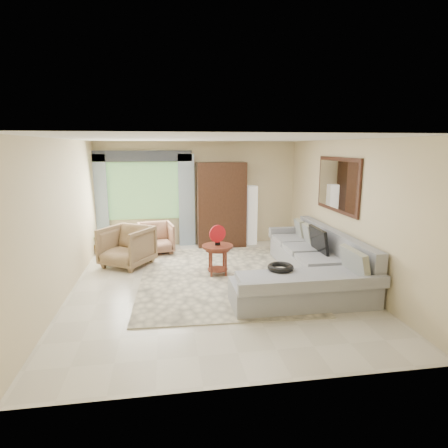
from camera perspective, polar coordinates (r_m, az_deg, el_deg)
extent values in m
plane|color=silver|center=(6.93, -1.62, -9.19)|extent=(6.00, 6.00, 0.00)
cube|color=beige|center=(7.32, -0.64, -7.92)|extent=(3.15, 4.11, 0.02)
cube|color=gray|center=(7.81, 12.68, -5.49)|extent=(0.90, 2.40, 0.40)
cube|color=gray|center=(6.16, 12.02, -10.20)|extent=(2.30, 0.80, 0.40)
cube|color=gray|center=(7.47, 16.45, -2.88)|extent=(0.20, 3.20, 0.50)
cube|color=gray|center=(8.89, 9.77, -1.20)|extent=(0.90, 0.16, 0.22)
cube|color=gray|center=(5.67, 13.77, -9.10)|extent=(2.30, 0.10, 0.18)
cube|color=black|center=(7.37, 14.23, -2.40)|extent=(0.14, 0.74, 0.48)
torus|color=black|center=(6.19, 8.62, -6.54)|extent=(0.43, 0.43, 0.09)
cylinder|color=#502015|center=(7.24, -0.99, -3.42)|extent=(0.60, 0.60, 0.04)
cylinder|color=#502015|center=(7.33, -0.98, -5.76)|extent=(0.40, 0.40, 0.54)
cylinder|color=red|center=(7.18, -0.99, -1.49)|extent=(0.33, 0.13, 0.34)
imported|color=#8C6D4C|center=(8.10, -14.60, -3.33)|extent=(1.26, 1.27, 0.84)
imported|color=#997353|center=(8.95, -10.33, -2.13)|extent=(0.89, 0.91, 0.72)
imported|color=#999999|center=(9.30, -18.33, -2.61)|extent=(0.54, 0.49, 0.53)
cube|color=black|center=(9.35, -0.43, 2.97)|extent=(1.20, 0.55, 2.10)
cube|color=silver|center=(9.61, 4.24, 1.36)|extent=(0.24, 0.24, 1.50)
cube|color=#669E59|center=(9.47, -12.16, 4.96)|extent=(1.80, 0.04, 1.40)
cube|color=#9EB7CC|center=(9.53, -18.45, 3.14)|extent=(0.40, 0.08, 2.30)
cube|color=#9EB7CC|center=(9.41, -5.72, 3.58)|extent=(0.40, 0.08, 2.30)
cube|color=#1E232D|center=(9.34, -12.41, 10.09)|extent=(2.40, 0.12, 0.26)
cube|color=black|center=(7.56, 16.96, 5.74)|extent=(0.04, 1.70, 1.05)
cube|color=white|center=(7.55, 16.78, 5.74)|extent=(0.02, 1.54, 0.90)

